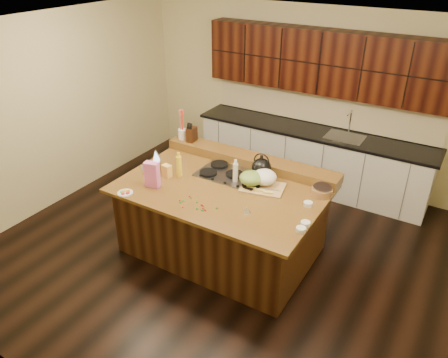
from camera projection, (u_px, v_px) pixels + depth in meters
The scene contains 35 objects.
room at pixel (222, 154), 4.96m from camera, with size 5.52×5.02×2.72m.
island at pixel (222, 219), 5.39m from camera, with size 2.40×1.60×0.92m.
back_ledge at pixel (250, 160), 5.67m from camera, with size 2.40×0.30×0.12m, color black.
cooktop at pixel (234, 175), 5.39m from camera, with size 0.92×0.52×0.05m.
back_counter at pixel (314, 126), 6.67m from camera, with size 3.70×0.66×2.40m.
kettle at pixel (261, 167), 5.28m from camera, with size 0.24×0.24×0.22m, color black.
green_bowl at pixel (251, 178), 5.10m from camera, with size 0.28×0.28×0.16m, color olive.
laptop at pixel (153, 165), 5.55m from camera, with size 0.36×0.35×0.20m.
oil_bottle at pixel (179, 166), 5.33m from camera, with size 0.07×0.07×0.27m, color yellow.
vinegar_bottle at pixel (235, 173), 5.21m from camera, with size 0.06×0.06×0.25m, color silver.
wooden_tray at pixel (264, 179), 5.14m from camera, with size 0.56×0.46×0.20m.
ramekin_a at pixel (301, 229), 4.36m from camera, with size 0.10×0.10×0.04m, color white.
ramekin_b at pixel (305, 224), 4.45m from camera, with size 0.10×0.10×0.04m, color white.
ramekin_c at pixel (308, 204), 4.79m from camera, with size 0.10×0.10×0.04m, color white.
strainer_bowl at pixel (322, 192), 4.98m from camera, with size 0.24×0.24×0.09m, color #996B3F.
kitchen_timer at pixel (247, 210), 4.66m from camera, with size 0.08×0.08×0.07m, color silver.
pink_bag at pixel (152, 175), 5.10m from camera, with size 0.17×0.09×0.31m, color pink.
candy_plate at pixel (125, 193), 5.03m from camera, with size 0.18×0.18×0.01m, color white.
package_box at pixel (167, 171), 5.35m from camera, with size 0.11×0.08×0.16m, color #F5C056.
utensil_crock at pixel (183, 134), 6.09m from camera, with size 0.12×0.12×0.14m, color white.
knife_block at pixel (192, 134), 6.00m from camera, with size 0.10×0.16×0.20m, color black.
gumdrop_0 at pixel (180, 201), 4.87m from camera, with size 0.02×0.02×0.02m, color red.
gumdrop_1 at pixel (191, 198), 4.93m from camera, with size 0.02×0.02×0.02m, color #198C26.
gumdrop_2 at pixel (203, 205), 4.78m from camera, with size 0.02×0.02×0.02m, color red.
gumdrop_3 at pixel (184, 201), 4.87m from camera, with size 0.02×0.02×0.02m, color #198C26.
gumdrop_4 at pixel (203, 208), 4.74m from camera, with size 0.02×0.02×0.02m, color red.
gumdrop_5 at pixel (197, 209), 4.73m from camera, with size 0.02×0.02×0.02m, color #198C26.
gumdrop_6 at pixel (190, 196), 4.95m from camera, with size 0.02×0.02×0.02m, color red.
gumdrop_7 at pixel (216, 208), 4.74m from camera, with size 0.02×0.02×0.02m, color #198C26.
gumdrop_8 at pixel (183, 207), 4.75m from camera, with size 0.02×0.02×0.02m, color red.
gumdrop_9 at pixel (197, 202), 4.85m from camera, with size 0.02×0.02×0.02m, color #198C26.
gumdrop_10 at pixel (202, 205), 4.80m from camera, with size 0.02×0.02×0.02m, color red.
gumdrop_11 at pixel (202, 210), 4.70m from camera, with size 0.02×0.02×0.02m, color #198C26.
gumdrop_12 at pixel (205, 210), 4.70m from camera, with size 0.02×0.02×0.02m, color red.
gumdrop_13 at pixel (180, 202), 4.84m from camera, with size 0.02×0.02×0.02m, color #198C26.
Camera 1 is at (2.35, -3.83, 3.48)m, focal length 35.00 mm.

